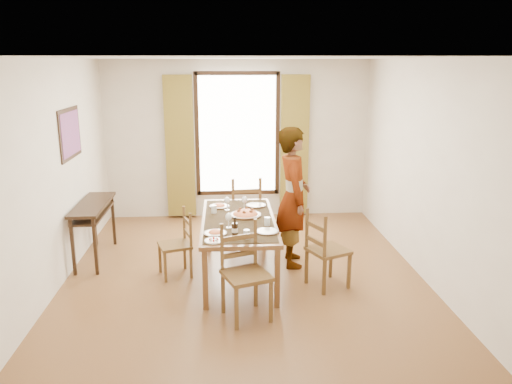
{
  "coord_description": "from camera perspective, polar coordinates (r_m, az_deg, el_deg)",
  "views": [
    {
      "loc": [
        -0.24,
        -6.02,
        2.67
      ],
      "look_at": [
        0.17,
        0.29,
        1.0
      ],
      "focal_mm": 35.0,
      "sensor_mm": 36.0,
      "label": 1
    }
  ],
  "objects": [
    {
      "name": "ground",
      "position": [
        6.59,
        -1.37,
        -9.12
      ],
      "size": [
        5.0,
        5.0,
        0.0
      ],
      "primitive_type": "plane",
      "color": "brown",
      "rests_on": "ground"
    },
    {
      "name": "plate_se",
      "position": [
        5.75,
        1.3,
        -4.36
      ],
      "size": [
        0.27,
        0.27,
        0.05
      ],
      "primitive_type": null,
      "color": "silver",
      "rests_on": "dining_table"
    },
    {
      "name": "pasta_platter",
      "position": [
        6.33,
        -1.22,
        -2.32
      ],
      "size": [
        0.4,
        0.4,
        0.1
      ],
      "primitive_type": null,
      "color": "red",
      "rests_on": "dining_table"
    },
    {
      "name": "dining_table",
      "position": [
        6.26,
        -2.01,
        -3.65
      ],
      "size": [
        0.91,
        1.89,
        0.76
      ],
      "color": "brown",
      "rests_on": "ground"
    },
    {
      "name": "man",
      "position": [
        6.58,
        4.28,
        -0.59
      ],
      "size": [
        0.69,
        0.46,
        1.86
      ],
      "primitive_type": "imported",
      "rotation": [
        0.0,
        0.0,
        1.56
      ],
      "color": "#93979B",
      "rests_on": "ground"
    },
    {
      "name": "plate_ne",
      "position": [
        6.77,
        -0.02,
        -1.39
      ],
      "size": [
        0.27,
        0.27,
        0.05
      ],
      "primitive_type": null,
      "color": "silver",
      "rests_on": "dining_table"
    },
    {
      "name": "plate_sw",
      "position": [
        5.71,
        -4.69,
        -4.56
      ],
      "size": [
        0.27,
        0.27,
        0.05
      ],
      "primitive_type": null,
      "color": "silver",
      "rests_on": "dining_table"
    },
    {
      "name": "wine_bottle",
      "position": [
        5.52,
        -2.43,
        -4.13
      ],
      "size": [
        0.07,
        0.07,
        0.25
      ],
      "primitive_type": null,
      "color": "black",
      "rests_on": "dining_table"
    },
    {
      "name": "tumbler_c",
      "position": [
        5.55,
        -1.08,
        -4.84
      ],
      "size": [
        0.07,
        0.07,
        0.1
      ],
      "primitive_type": "cylinder",
      "color": "silver",
      "rests_on": "dining_table"
    },
    {
      "name": "tumbler_a",
      "position": [
        5.98,
        1.29,
        -3.37
      ],
      "size": [
        0.07,
        0.07,
        0.1
      ],
      "primitive_type": "cylinder",
      "color": "silver",
      "rests_on": "dining_table"
    },
    {
      "name": "plate_nw",
      "position": [
        6.74,
        -4.21,
        -1.51
      ],
      "size": [
        0.27,
        0.27,
        0.05
      ],
      "primitive_type": null,
      "color": "silver",
      "rests_on": "dining_table"
    },
    {
      "name": "chair_north",
      "position": [
        7.42,
        -1.28,
        -2.34
      ],
      "size": [
        0.51,
        0.51,
        1.04
      ],
      "rotation": [
        0.0,
        0.0,
        3.26
      ],
      "color": "brown",
      "rests_on": "ground"
    },
    {
      "name": "wine_glass_a",
      "position": [
        5.88,
        -3.15,
        -3.26
      ],
      "size": [
        0.08,
        0.08,
        0.18
      ],
      "primitive_type": null,
      "color": "white",
      "rests_on": "dining_table"
    },
    {
      "name": "room_shell",
      "position": [
        6.25,
        -1.55,
        4.4
      ],
      "size": [
        4.6,
        5.1,
        2.74
      ],
      "color": "silver",
      "rests_on": "ground"
    },
    {
      "name": "chair_east",
      "position": [
        6.08,
        7.98,
        -6.75
      ],
      "size": [
        0.57,
        0.57,
        0.97
      ],
      "rotation": [
        0.0,
        0.0,
        2.0
      ],
      "color": "brown",
      "rests_on": "ground"
    },
    {
      "name": "tumbler_b",
      "position": [
        6.48,
        -4.83,
        -1.98
      ],
      "size": [
        0.07,
        0.07,
        0.1
      ],
      "primitive_type": "cylinder",
      "color": "silver",
      "rests_on": "dining_table"
    },
    {
      "name": "chair_west",
      "position": [
        6.43,
        -8.99,
        -6.06
      ],
      "size": [
        0.48,
        0.48,
        0.86
      ],
      "rotation": [
        0.0,
        0.0,
        -1.25
      ],
      "color": "brown",
      "rests_on": "ground"
    },
    {
      "name": "caprese_plate",
      "position": [
        5.48,
        -4.85,
        -5.46
      ],
      "size": [
        0.2,
        0.2,
        0.04
      ],
      "primitive_type": null,
      "color": "silver",
      "rests_on": "dining_table"
    },
    {
      "name": "console_table",
      "position": [
        7.14,
        -18.14,
        -2.12
      ],
      "size": [
        0.38,
        1.2,
        0.8
      ],
      "color": "black",
      "rests_on": "ground"
    },
    {
      "name": "wine_glass_b",
      "position": [
        6.59,
        -1.32,
        -1.26
      ],
      "size": [
        0.08,
        0.08,
        0.18
      ],
      "primitive_type": null,
      "color": "white",
      "rests_on": "dining_table"
    },
    {
      "name": "wine_glass_c",
      "position": [
        6.57,
        -3.32,
        -1.33
      ],
      "size": [
        0.08,
        0.08,
        0.18
      ],
      "primitive_type": null,
      "color": "white",
      "rests_on": "dining_table"
    },
    {
      "name": "chair_south",
      "position": [
        5.35,
        -1.26,
        -9.44
      ],
      "size": [
        0.58,
        0.58,
        1.02
      ],
      "rotation": [
        0.0,
        0.0,
        0.36
      ],
      "color": "brown",
      "rests_on": "ground"
    }
  ]
}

